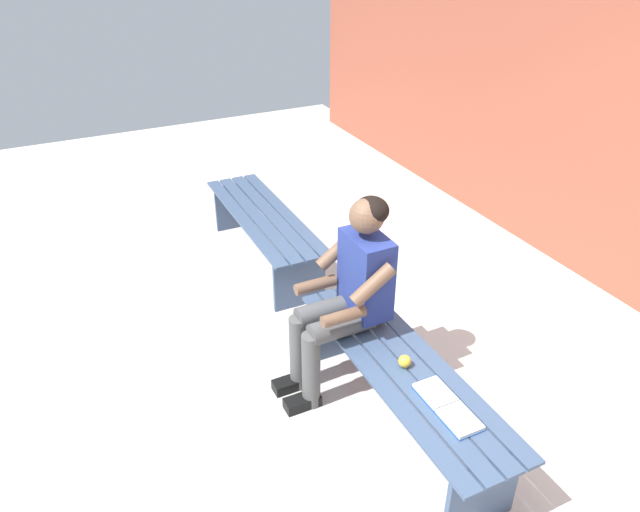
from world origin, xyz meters
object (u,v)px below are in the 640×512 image
object	(u,v)px
bench_far	(264,226)
person_seated	(347,291)
bench_near	(402,380)
apple	(405,361)
book_open	(447,406)

from	to	relation	value
bench_far	person_seated	xyz separation A→B (m)	(-1.61, 0.10, 0.35)
bench_near	apple	size ratio (longest dim) A/B	23.84
bench_far	person_seated	size ratio (longest dim) A/B	1.33
person_seated	apple	world-z (taller)	person_seated
bench_near	person_seated	xyz separation A→B (m)	(0.47, 0.10, 0.35)
bench_near	book_open	distance (m)	0.39
apple	person_seated	bearing A→B (deg)	12.05
bench_near	person_seated	world-z (taller)	person_seated
person_seated	book_open	xyz separation A→B (m)	(-0.84, -0.12, -0.23)
bench_near	apple	bearing A→B (deg)	-170.61
bench_far	book_open	distance (m)	2.45
person_seated	book_open	size ratio (longest dim) A/B	3.03
apple	book_open	size ratio (longest dim) A/B	0.17
bench_near	apple	distance (m)	0.14
bench_near	book_open	size ratio (longest dim) A/B	4.10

